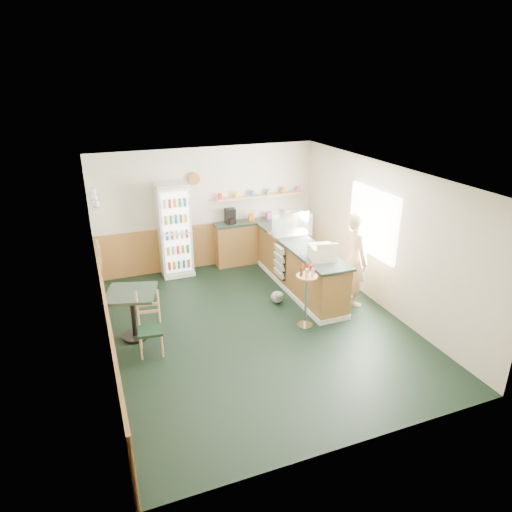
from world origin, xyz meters
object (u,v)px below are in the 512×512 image
condiment_stand (307,288)px  cafe_chair (149,321)px  shopkeeper (355,259)px  cafe_table (132,306)px  drinks_fridge (175,231)px  display_case (290,225)px  cash_register (322,252)px

condiment_stand → cafe_chair: (-2.66, 0.22, -0.20)m
shopkeeper → cafe_table: (-4.10, 0.24, -0.31)m
drinks_fridge → cafe_chair: size_ratio=1.98×
display_case → cafe_table: size_ratio=0.87×
drinks_fridge → cafe_chair: bearing=-110.2°
cash_register → shopkeeper: (0.70, -0.05, -0.22)m
cash_register → cafe_chair: cash_register is taller
shopkeeper → condiment_stand: bearing=114.0°
condiment_stand → display_case: bearing=73.5°
cafe_table → cafe_chair: cafe_chair is taller
condiment_stand → cafe_table: 2.94m
drinks_fridge → display_case: drinks_fridge is taller
cash_register → cafe_chair: bearing=-163.0°
display_case → shopkeeper: shopkeeper is taller
cash_register → cafe_table: size_ratio=0.47×
display_case → shopkeeper: 1.61m
drinks_fridge → cash_register: (2.18, -2.53, 0.12)m
drinks_fridge → display_case: size_ratio=2.42×
cash_register → drinks_fridge: bearing=142.7°
drinks_fridge → cafe_chair: drinks_fridge is taller
drinks_fridge → condiment_stand: 3.46m
display_case → cafe_table: (-3.40, -1.16, -0.64)m
cafe_chair → drinks_fridge: bearing=77.2°
cafe_table → cafe_chair: (0.19, -0.47, -0.07)m
shopkeeper → cafe_chair: 3.94m
drinks_fridge → display_case: 2.49m
display_case → cash_register: 1.36m
condiment_stand → cafe_table: condiment_stand is taller
cash_register → display_case: bearing=102.1°
drinks_fridge → cafe_chair: (-1.04, -2.81, -0.48)m
drinks_fridge → shopkeeper: (2.88, -2.58, -0.10)m
shopkeeper → cafe_table: 4.12m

